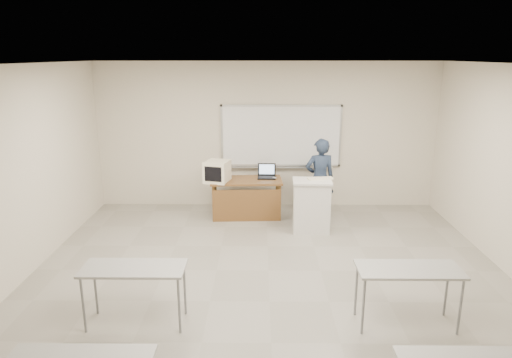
{
  "coord_description": "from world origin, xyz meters",
  "views": [
    {
      "loc": [
        -0.13,
        -5.32,
        3.12
      ],
      "look_at": [
        -0.2,
        2.2,
        1.06
      ],
      "focal_mm": 32.0,
      "sensor_mm": 36.0,
      "label": 1
    }
  ],
  "objects_px": {
    "podium": "(311,206)",
    "crt_monitor": "(218,171)",
    "whiteboard": "(281,137)",
    "instructor_desk": "(246,191)",
    "laptop": "(267,175)",
    "mouse": "(274,178)",
    "presenter": "(320,179)",
    "keyboard": "(320,178)"
  },
  "relations": [
    {
      "from": "podium",
      "to": "crt_monitor",
      "type": "bearing_deg",
      "value": 160.88
    },
    {
      "from": "whiteboard",
      "to": "instructor_desk",
      "type": "height_order",
      "value": "whiteboard"
    },
    {
      "from": "instructor_desk",
      "to": "laptop",
      "type": "bearing_deg",
      "value": 31.22
    },
    {
      "from": "instructor_desk",
      "to": "mouse",
      "type": "bearing_deg",
      "value": 13.66
    },
    {
      "from": "crt_monitor",
      "to": "laptop",
      "type": "bearing_deg",
      "value": 30.95
    },
    {
      "from": "podium",
      "to": "mouse",
      "type": "xyz_separation_m",
      "value": [
        -0.65,
        0.85,
        0.29
      ]
    },
    {
      "from": "podium",
      "to": "instructor_desk",
      "type": "bearing_deg",
      "value": 152.12
    },
    {
      "from": "crt_monitor",
      "to": "presenter",
      "type": "distance_m",
      "value": 1.98
    },
    {
      "from": "keyboard",
      "to": "presenter",
      "type": "xyz_separation_m",
      "value": [
        0.07,
        0.62,
        -0.18
      ]
    },
    {
      "from": "crt_monitor",
      "to": "laptop",
      "type": "distance_m",
      "value": 1.0
    },
    {
      "from": "whiteboard",
      "to": "presenter",
      "type": "height_order",
      "value": "whiteboard"
    },
    {
      "from": "whiteboard",
      "to": "mouse",
      "type": "relative_size",
      "value": 27.4
    },
    {
      "from": "laptop",
      "to": "keyboard",
      "type": "xyz_separation_m",
      "value": [
        0.95,
        -0.88,
        0.16
      ]
    },
    {
      "from": "crt_monitor",
      "to": "mouse",
      "type": "relative_size",
      "value": 5.37
    },
    {
      "from": "mouse",
      "to": "presenter",
      "type": "height_order",
      "value": "presenter"
    },
    {
      "from": "keyboard",
      "to": "mouse",
      "type": "bearing_deg",
      "value": 126.45
    },
    {
      "from": "crt_monitor",
      "to": "keyboard",
      "type": "height_order",
      "value": "crt_monitor"
    },
    {
      "from": "whiteboard",
      "to": "laptop",
      "type": "height_order",
      "value": "whiteboard"
    },
    {
      "from": "laptop",
      "to": "presenter",
      "type": "xyz_separation_m",
      "value": [
        1.02,
        -0.26,
        -0.02
      ]
    },
    {
      "from": "keyboard",
      "to": "instructor_desk",
      "type": "bearing_deg",
      "value": 146.07
    },
    {
      "from": "instructor_desk",
      "to": "presenter",
      "type": "relative_size",
      "value": 0.87
    },
    {
      "from": "whiteboard",
      "to": "instructor_desk",
      "type": "bearing_deg",
      "value": -131.94
    },
    {
      "from": "laptop",
      "to": "crt_monitor",
      "type": "bearing_deg",
      "value": -162.17
    },
    {
      "from": "instructor_desk",
      "to": "laptop",
      "type": "height_order",
      "value": "laptop"
    },
    {
      "from": "mouse",
      "to": "presenter",
      "type": "relative_size",
      "value": 0.06
    },
    {
      "from": "instructor_desk",
      "to": "podium",
      "type": "xyz_separation_m",
      "value": [
        1.2,
        -0.69,
        -0.05
      ]
    },
    {
      "from": "mouse",
      "to": "whiteboard",
      "type": "bearing_deg",
      "value": 84.76
    },
    {
      "from": "laptop",
      "to": "mouse",
      "type": "distance_m",
      "value": 0.19
    },
    {
      "from": "podium",
      "to": "crt_monitor",
      "type": "relative_size",
      "value": 1.97
    },
    {
      "from": "whiteboard",
      "to": "instructor_desk",
      "type": "relative_size",
      "value": 1.79
    },
    {
      "from": "keyboard",
      "to": "presenter",
      "type": "height_order",
      "value": "presenter"
    },
    {
      "from": "whiteboard",
      "to": "mouse",
      "type": "height_order",
      "value": "whiteboard"
    },
    {
      "from": "instructor_desk",
      "to": "podium",
      "type": "height_order",
      "value": "podium"
    },
    {
      "from": "laptop",
      "to": "whiteboard",
      "type": "bearing_deg",
      "value": 60.82
    },
    {
      "from": "crt_monitor",
      "to": "presenter",
      "type": "bearing_deg",
      "value": 15.06
    },
    {
      "from": "crt_monitor",
      "to": "laptop",
      "type": "xyz_separation_m",
      "value": [
        0.95,
        0.28,
        -0.14
      ]
    },
    {
      "from": "mouse",
      "to": "keyboard",
      "type": "distance_m",
      "value": 1.13
    },
    {
      "from": "laptop",
      "to": "presenter",
      "type": "distance_m",
      "value": 1.06
    },
    {
      "from": "crt_monitor",
      "to": "whiteboard",
      "type": "bearing_deg",
      "value": 46.78
    },
    {
      "from": "whiteboard",
      "to": "presenter",
      "type": "bearing_deg",
      "value": -46.74
    },
    {
      "from": "keyboard",
      "to": "crt_monitor",
      "type": "bearing_deg",
      "value": 152.96
    },
    {
      "from": "podium",
      "to": "mouse",
      "type": "bearing_deg",
      "value": 129.38
    }
  ]
}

